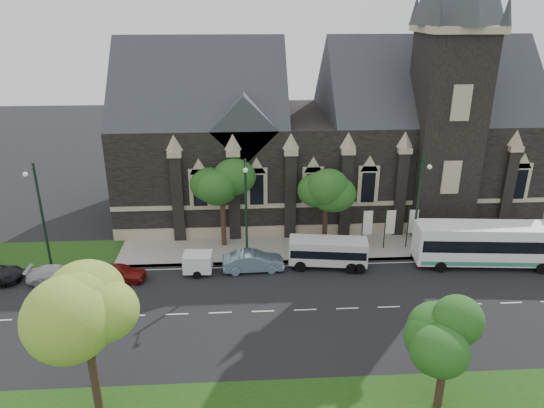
{
  "coord_description": "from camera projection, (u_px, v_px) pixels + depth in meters",
  "views": [
    {
      "loc": [
        -4.18,
        -30.17,
        20.11
      ],
      "look_at": [
        -2.0,
        6.0,
        5.73
      ],
      "focal_mm": 33.33,
      "sensor_mm": 36.0,
      "label": 1
    }
  ],
  "objects": [
    {
      "name": "tree_park_east",
      "position": [
        450.0,
        332.0,
        25.64
      ],
      "size": [
        3.4,
        3.4,
        6.28
      ],
      "color": "black",
      "rests_on": "ground"
    },
    {
      "name": "shuttle_bus",
      "position": [
        328.0,
        251.0,
        41.0
      ],
      "size": [
        6.51,
        3.0,
        2.43
      ],
      "rotation": [
        0.0,
        0.0,
        -0.14
      ],
      "color": "silver",
      "rests_on": "ground"
    },
    {
      "name": "tour_coach",
      "position": [
        492.0,
        244.0,
        41.06
      ],
      "size": [
        12.5,
        3.74,
        3.59
      ],
      "rotation": [
        0.0,
        0.0,
        -0.09
      ],
      "color": "white",
      "rests_on": "ground"
    },
    {
      "name": "car_far_white",
      "position": [
        57.0,
        274.0,
        39.06
      ],
      "size": [
        4.46,
        1.84,
        1.29
      ],
      "primitive_type": "imported",
      "rotation": [
        0.0,
        0.0,
        1.58
      ],
      "color": "silver",
      "rests_on": "ground"
    },
    {
      "name": "box_trailer",
      "position": [
        198.0,
        262.0,
        40.15
      ],
      "size": [
        3.28,
        1.93,
        1.73
      ],
      "rotation": [
        0.0,
        0.0,
        -0.06
      ],
      "color": "white",
      "rests_on": "ground"
    },
    {
      "name": "museum",
      "position": [
        335.0,
        133.0,
        50.34
      ],
      "size": [
        40.0,
        17.7,
        29.9
      ],
      "color": "black",
      "rests_on": "ground"
    },
    {
      "name": "ground",
      "position": [
        305.0,
        310.0,
        35.65
      ],
      "size": [
        160.0,
        160.0,
        0.0
      ],
      "primitive_type": "plane",
      "color": "black",
      "rests_on": "ground"
    },
    {
      "name": "tree_walk_right",
      "position": [
        329.0,
        182.0,
        43.62
      ],
      "size": [
        4.08,
        4.08,
        7.8
      ],
      "color": "black",
      "rests_on": "ground"
    },
    {
      "name": "car_far_red",
      "position": [
        119.0,
        273.0,
        39.16
      ],
      "size": [
        4.26,
        2.0,
        1.41
      ],
      "primitive_type": "imported",
      "rotation": [
        0.0,
        0.0,
        1.49
      ],
      "color": "maroon",
      "rests_on": "ground"
    },
    {
      "name": "tree_walk_left",
      "position": [
        224.0,
        185.0,
        43.14
      ],
      "size": [
        3.91,
        3.91,
        7.64
      ],
      "color": "black",
      "rests_on": "ground"
    },
    {
      "name": "sidewalk",
      "position": [
        292.0,
        248.0,
        44.43
      ],
      "size": [
        80.0,
        5.0,
        0.15
      ],
      "primitive_type": "cube",
      "color": "#9B968D",
      "rests_on": "ground"
    },
    {
      "name": "street_lamp_mid",
      "position": [
        246.0,
        207.0,
        40.12
      ],
      "size": [
        0.36,
        1.88,
        9.0
      ],
      "color": "black",
      "rests_on": "ground"
    },
    {
      "name": "banner_flag_left",
      "position": [
        366.0,
        225.0,
        43.47
      ],
      "size": [
        0.9,
        0.1,
        4.0
      ],
      "color": "black",
      "rests_on": "ground"
    },
    {
      "name": "street_lamp_near",
      "position": [
        419.0,
        203.0,
        40.9
      ],
      "size": [
        0.36,
        1.88,
        9.0
      ],
      "color": "black",
      "rests_on": "ground"
    },
    {
      "name": "tree_park_near",
      "position": [
        90.0,
        307.0,
        24.48
      ],
      "size": [
        4.42,
        4.42,
        8.56
      ],
      "color": "black",
      "rests_on": "ground"
    },
    {
      "name": "sedan",
      "position": [
        253.0,
        261.0,
        40.67
      ],
      "size": [
        4.99,
        1.97,
        1.62
      ],
      "primitive_type": "imported",
      "rotation": [
        0.0,
        0.0,
        1.62
      ],
      "color": "#7F9EB8",
      "rests_on": "ground"
    },
    {
      "name": "banner_flag_right",
      "position": [
        411.0,
        224.0,
        43.69
      ],
      "size": [
        0.9,
        0.1,
        4.0
      ],
      "color": "black",
      "rests_on": "ground"
    },
    {
      "name": "banner_flag_center",
      "position": [
        389.0,
        225.0,
        43.58
      ],
      "size": [
        0.9,
        0.1,
        4.0
      ],
      "color": "black",
      "rests_on": "ground"
    },
    {
      "name": "street_lamp_far",
      "position": [
        40.0,
        211.0,
        39.22
      ],
      "size": [
        0.36,
        1.88,
        9.0
      ],
      "color": "black",
      "rests_on": "ground"
    }
  ]
}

